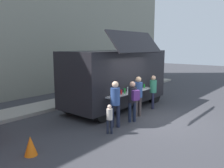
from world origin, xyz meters
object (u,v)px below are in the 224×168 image
(customer_mid_with_backpack, at_px, (133,98))
(traffic_cone_orange, at_px, (31,146))
(customer_front_ordering, at_px, (138,93))
(customer_rear_waiting, at_px, (115,100))
(customer_extra_browsing, at_px, (153,89))
(food_truck_main, at_px, (117,77))
(child_near_queue, at_px, (110,116))
(trash_bin, at_px, (127,84))

(customer_mid_with_backpack, bearing_deg, traffic_cone_orange, 107.66)
(traffic_cone_orange, bearing_deg, customer_front_ordering, -3.60)
(traffic_cone_orange, distance_m, customer_rear_waiting, 3.33)
(customer_front_ordering, bearing_deg, traffic_cone_orange, 98.16)
(customer_front_ordering, bearing_deg, customer_extra_browsing, -72.19)
(customer_rear_waiting, bearing_deg, food_truck_main, -6.92)
(customer_mid_with_backpack, distance_m, child_near_queue, 1.57)
(customer_rear_waiting, distance_m, customer_extra_browsing, 3.20)
(trash_bin, height_order, customer_extra_browsing, customer_extra_browsing)
(customer_rear_waiting, bearing_deg, customer_mid_with_backpack, -55.20)
(trash_bin, relative_size, customer_mid_with_backpack, 0.53)
(food_truck_main, distance_m, customer_extra_browsing, 1.84)
(traffic_cone_orange, relative_size, customer_front_ordering, 0.32)
(child_near_queue, bearing_deg, trash_bin, -3.24)
(food_truck_main, xyz_separation_m, child_near_queue, (-2.88, -1.98, -0.90))
(customer_extra_browsing, bearing_deg, food_truck_main, 2.46)
(customer_rear_waiting, xyz_separation_m, customer_extra_browsing, (3.19, 0.24, -0.07))
(trash_bin, xyz_separation_m, customer_rear_waiting, (-6.36, -4.04, 0.60))
(customer_front_ordering, xyz_separation_m, child_near_queue, (-2.27, -0.33, -0.42))
(trash_bin, relative_size, child_near_queue, 0.84)
(traffic_cone_orange, xyz_separation_m, customer_front_ordering, (4.86, -0.31, 0.75))
(food_truck_main, xyz_separation_m, customer_extra_browsing, (0.95, -1.48, -0.56))
(trash_bin, bearing_deg, customer_rear_waiting, -147.61)
(food_truck_main, height_order, trash_bin, food_truck_main)
(trash_bin, relative_size, customer_front_ordering, 0.50)
(food_truck_main, bearing_deg, traffic_cone_orange, -166.52)
(customer_front_ordering, bearing_deg, food_truck_main, -8.56)
(trash_bin, distance_m, customer_rear_waiting, 7.56)
(food_truck_main, height_order, customer_extra_browsing, food_truck_main)
(food_truck_main, distance_m, traffic_cone_orange, 5.77)
(customer_extra_browsing, bearing_deg, customer_rear_waiting, 64.07)
(trash_bin, distance_m, child_near_queue, 8.21)
(traffic_cone_orange, height_order, child_near_queue, child_near_queue)
(customer_extra_browsing, bearing_deg, traffic_cone_orange, 58.57)
(traffic_cone_orange, bearing_deg, customer_extra_browsing, -1.26)
(traffic_cone_orange, xyz_separation_m, customer_extra_browsing, (6.42, -0.14, 0.68))
(traffic_cone_orange, distance_m, customer_front_ordering, 4.93)
(trash_bin, bearing_deg, traffic_cone_orange, -159.11)
(traffic_cone_orange, distance_m, customer_extra_browsing, 6.45)
(food_truck_main, height_order, customer_mid_with_backpack, food_truck_main)
(trash_bin, height_order, customer_mid_with_backpack, customer_mid_with_backpack)
(traffic_cone_orange, relative_size, customer_mid_with_backpack, 0.34)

